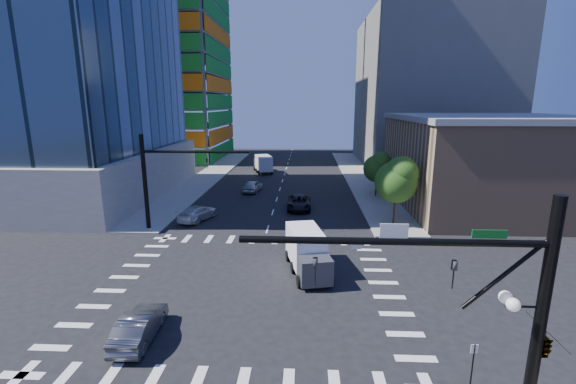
{
  "coord_description": "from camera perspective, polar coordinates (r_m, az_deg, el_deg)",
  "views": [
    {
      "loc": [
        3.65,
        -23.36,
        11.89
      ],
      "look_at": [
        2.18,
        8.0,
        4.65
      ],
      "focal_mm": 24.0,
      "sensor_mm": 36.0,
      "label": 1
    }
  ],
  "objects": [
    {
      "name": "construction_building",
      "position": [
        91.66,
        -18.34,
        20.34
      ],
      "size": [
        25.16,
        34.5,
        70.6
      ],
      "color": "slate",
      "rests_on": "ground"
    },
    {
      "name": "commercial_building",
      "position": [
        50.57,
        27.7,
        4.02
      ],
      "size": [
        20.5,
        22.5,
        10.6
      ],
      "color": "#A07C5D",
      "rests_on": "ground"
    },
    {
      "name": "car_sb_cross",
      "position": [
        22.29,
        -21.15,
        -17.98
      ],
      "size": [
        1.76,
        4.59,
        1.49
      ],
      "primitive_type": "imported",
      "rotation": [
        0.0,
        0.0,
        3.18
      ],
      "color": "#515156",
      "rests_on": "ground"
    },
    {
      "name": "tree_north",
      "position": [
        50.75,
        13.21,
        3.68
      ],
      "size": [
        3.54,
        3.52,
        5.78
      ],
      "color": "#382316",
      "rests_on": "sidewalk_ne"
    },
    {
      "name": "box_truck_near",
      "position": [
        27.8,
        3.0,
        -9.43
      ],
      "size": [
        3.52,
        5.97,
        2.93
      ],
      "rotation": [
        0.0,
        0.0,
        0.21
      ],
      "color": "black",
      "rests_on": "ground"
    },
    {
      "name": "signal_mast_nw",
      "position": [
        37.98,
        -18.44,
        2.61
      ],
      "size": [
        10.2,
        0.4,
        9.0
      ],
      "color": "black",
      "rests_on": "sidewalk_nw"
    },
    {
      "name": "sidewalk_ne",
      "position": [
        65.06,
        10.46,
        2.3
      ],
      "size": [
        5.0,
        60.0,
        0.15
      ],
      "primitive_type": "cube",
      "color": "gray",
      "rests_on": "ground"
    },
    {
      "name": "car_sb_mid",
      "position": [
        53.19,
        -5.26,
        0.89
      ],
      "size": [
        2.58,
        4.91,
        1.6
      ],
      "primitive_type": "imported",
      "rotation": [
        0.0,
        0.0,
        2.99
      ],
      "color": "#B8BCC0",
      "rests_on": "ground"
    },
    {
      "name": "road_markings",
      "position": [
        26.47,
        -5.7,
        -13.78
      ],
      "size": [
        20.0,
        20.0,
        0.01
      ],
      "primitive_type": "cube",
      "color": "silver",
      "rests_on": "ground"
    },
    {
      "name": "no_parking_sign",
      "position": [
        19.14,
        25.71,
        -21.75
      ],
      "size": [
        0.3,
        0.06,
        2.2
      ],
      "color": "black",
      "rests_on": "ground"
    },
    {
      "name": "car_sb_near",
      "position": [
        41.23,
        -13.2,
        -3.03
      ],
      "size": [
        3.74,
        5.67,
        1.53
      ],
      "primitive_type": "imported",
      "rotation": [
        0.0,
        0.0,
        2.81
      ],
      "color": "silver",
      "rests_on": "ground"
    },
    {
      "name": "sidewalk_nw",
      "position": [
        66.45,
        -11.44,
        2.48
      ],
      "size": [
        5.0,
        60.0,
        0.15
      ],
      "primitive_type": "cube",
      "color": "gray",
      "rests_on": "ground"
    },
    {
      "name": "box_truck_far",
      "position": [
        68.11,
        -3.75,
        4.06
      ],
      "size": [
        4.08,
        6.32,
        3.07
      ],
      "rotation": [
        0.0,
        0.0,
        3.44
      ],
      "color": "black",
      "rests_on": "ground"
    },
    {
      "name": "ground",
      "position": [
        26.47,
        -5.7,
        -13.79
      ],
      "size": [
        160.0,
        160.0,
        0.0
      ],
      "primitive_type": "plane",
      "color": "black",
      "rests_on": "ground"
    },
    {
      "name": "signal_mast_se",
      "position": [
        15.38,
        30.4,
        -15.54
      ],
      "size": [
        10.51,
        2.48,
        9.0
      ],
      "color": "black",
      "rests_on": "sidewalk_se"
    },
    {
      "name": "car_nb_far",
      "position": [
        44.31,
        1.64,
        -1.54
      ],
      "size": [
        2.65,
        5.67,
        1.57
      ],
      "primitive_type": "imported",
      "rotation": [
        0.0,
        0.0,
        0.01
      ],
      "color": "black",
      "rests_on": "ground"
    },
    {
      "name": "bg_building_ne",
      "position": [
        81.79,
        19.86,
        13.72
      ],
      "size": [
        24.0,
        30.0,
        28.0
      ],
      "primitive_type": "cube",
      "color": "#67635D",
      "rests_on": "ground"
    },
    {
      "name": "tree_south",
      "position": [
        39.0,
        15.95,
        1.83
      ],
      "size": [
        4.16,
        4.16,
        6.82
      ],
      "color": "#382316",
      "rests_on": "sidewalk_ne"
    }
  ]
}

